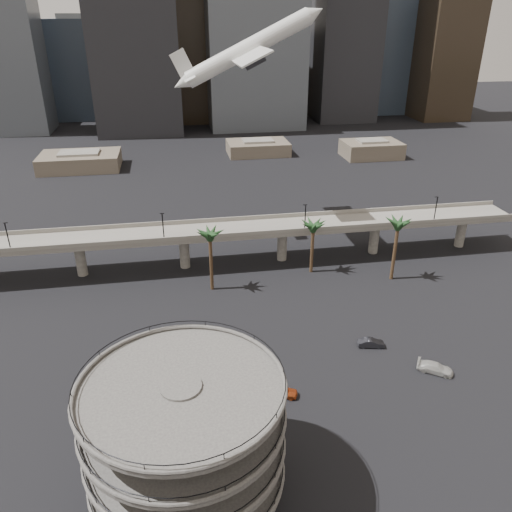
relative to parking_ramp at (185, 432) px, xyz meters
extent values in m
plane|color=black|center=(13.00, 4.00, -9.84)|extent=(700.00, 700.00, 0.00)
cylinder|color=#464341|center=(0.00, 0.00, -1.84)|extent=(4.40, 4.40, 16.50)
cylinder|color=#464341|center=(0.00, 0.00, -6.06)|extent=(22.00, 22.00, 0.45)
torus|color=#464341|center=(0.00, 0.00, -5.59)|extent=(22.20, 22.20, 0.50)
torus|color=black|center=(0.00, 0.00, -4.79)|extent=(21.80, 21.80, 0.10)
cylinder|color=#464341|center=(0.00, 0.00, -2.06)|extent=(22.00, 22.00, 0.45)
torus|color=#464341|center=(0.00, 0.00, -1.59)|extent=(22.20, 22.20, 0.50)
torus|color=black|center=(0.00, 0.00, -0.79)|extent=(21.80, 21.80, 0.10)
cylinder|color=#464341|center=(0.00, 0.00, 1.94)|extent=(22.00, 22.00, 0.45)
torus|color=#464341|center=(0.00, 0.00, 2.41)|extent=(22.20, 22.20, 0.50)
torus|color=black|center=(0.00, 0.00, 3.21)|extent=(21.80, 21.80, 0.10)
cylinder|color=#464341|center=(0.00, 0.00, 5.94)|extent=(22.00, 22.00, 0.45)
torus|color=#464341|center=(0.00, 0.00, 6.41)|extent=(22.20, 22.20, 0.50)
torus|color=black|center=(0.00, 0.00, 7.21)|extent=(21.80, 21.80, 0.10)
cube|color=#68645C|center=(13.00, 59.00, -1.84)|extent=(130.00, 9.00, 0.90)
cube|color=#68645C|center=(13.00, 54.50, -0.94)|extent=(130.00, 0.30, 1.00)
cube|color=#68645C|center=(13.00, 63.50, -0.94)|extent=(130.00, 0.30, 1.00)
cylinder|color=#68645C|center=(-20.00, 59.00, -6.04)|extent=(2.20, 2.20, 8.00)
cylinder|color=#68645C|center=(2.00, 59.00, -6.04)|extent=(2.20, 2.20, 8.00)
cylinder|color=#68645C|center=(24.00, 59.00, -6.04)|extent=(2.20, 2.20, 8.00)
cylinder|color=#68645C|center=(46.00, 59.00, -6.04)|extent=(2.20, 2.20, 8.00)
cylinder|color=#68645C|center=(68.00, 59.00, -6.04)|extent=(2.20, 2.20, 8.00)
cylinder|color=black|center=(-32.00, 55.00, 1.66)|extent=(0.24, 0.24, 6.00)
cylinder|color=black|center=(-2.00, 55.00, 1.66)|extent=(0.24, 0.24, 6.00)
cylinder|color=black|center=(28.00, 55.00, 1.66)|extent=(0.24, 0.24, 6.00)
cylinder|color=black|center=(58.00, 55.00, 1.66)|extent=(0.24, 0.24, 6.00)
cylinder|color=#4D3621|center=(7.00, 48.00, -3.76)|extent=(0.70, 0.70, 12.15)
ellipsoid|color=#1A3A1A|center=(7.00, 48.00, 2.71)|extent=(4.40, 4.40, 2.00)
cylinder|color=#4D3621|center=(29.00, 52.00, -4.44)|extent=(0.70, 0.70, 10.80)
ellipsoid|color=#1A3A1A|center=(29.00, 52.00, 1.36)|extent=(4.40, 4.40, 2.00)
cylinder|color=#4D3621|center=(45.00, 46.00, -3.54)|extent=(0.70, 0.70, 12.60)
ellipsoid|color=#1A3A1A|center=(45.00, 46.00, 3.16)|extent=(4.40, 4.40, 2.00)
cube|color=brown|center=(-32.00, 144.00, -7.09)|extent=(28.00, 18.00, 5.50)
cube|color=#68645C|center=(-32.00, 144.00, -3.94)|extent=(14.00, 9.00, 0.80)
cube|color=brown|center=(35.00, 154.00, -7.34)|extent=(24.00, 16.00, 5.00)
cube|color=#68645C|center=(35.00, 154.00, -4.44)|extent=(12.00, 8.00, 0.80)
cube|color=brown|center=(78.00, 142.00, -6.84)|extent=(22.00, 15.00, 6.00)
cube|color=#68645C|center=(78.00, 142.00, -3.44)|extent=(11.00, 7.50, 0.80)
cube|color=#4D535A|center=(-67.00, 214.00, 29.58)|extent=(26.00, 24.00, 78.84)
cube|color=#323E4E|center=(-42.00, 249.00, 14.42)|extent=(30.00, 30.00, 48.51)
cube|color=#68645C|center=(-42.00, 249.00, 39.88)|extent=(16.50, 16.50, 2.40)
cube|color=black|center=(-12.00, 204.00, 45.75)|extent=(38.00, 30.00, 111.18)
cube|color=#2D2419|center=(18.00, 229.00, 35.65)|extent=(28.00, 26.00, 90.97)
cube|color=#86765C|center=(68.00, 244.00, 11.39)|extent=(24.00, 24.00, 42.45)
cube|color=#68645C|center=(68.00, 244.00, 33.81)|extent=(13.20, 13.20, 2.40)
cube|color=black|center=(91.00, 219.00, 38.17)|extent=(30.00, 28.00, 96.02)
cube|color=#323E4E|center=(118.00, 239.00, 25.54)|extent=(34.00, 30.00, 70.75)
cube|color=#2D2419|center=(143.00, 214.00, 19.48)|extent=(26.00, 26.00, 58.62)
cube|color=#86765C|center=(31.00, 264.00, 9.37)|extent=(22.00, 22.00, 38.41)
cube|color=#68645C|center=(31.00, 264.00, 29.77)|extent=(12.10, 12.10, 2.40)
cylinder|color=silver|center=(19.13, 76.12, 34.12)|extent=(28.72, 4.01, 16.33)
cone|color=silver|center=(34.11, 76.20, 41.23)|extent=(5.05, 3.88, 5.08)
cone|color=silver|center=(4.16, 76.03, 27.00)|extent=(4.87, 3.45, 4.70)
cube|color=silver|center=(18.44, 76.11, 33.08)|extent=(6.62, 32.12, 3.32)
cube|color=silver|center=(5.91, 76.04, 28.31)|extent=(2.49, 10.71, 1.34)
cube|color=silver|center=(4.63, 76.03, 31.01)|extent=(5.62, 0.41, 6.78)
cylinder|color=#222227|center=(19.54, 82.00, 31.96)|extent=(4.99, 2.17, 3.86)
cylinder|color=#222227|center=(19.60, 70.24, 31.96)|extent=(4.99, 2.17, 3.86)
imported|color=#9B3A16|center=(14.18, 14.63, -9.02)|extent=(5.17, 3.47, 1.64)
imported|color=black|center=(31.73, 23.84, -9.10)|extent=(4.71, 2.41, 1.48)
imported|color=#B7B7B3|center=(39.19, 15.80, -9.04)|extent=(5.83, 4.87, 1.60)
camera|label=1|loc=(0.86, -41.18, 41.07)|focal=35.00mm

